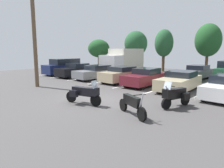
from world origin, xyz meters
name	(u,v)px	position (x,y,z in m)	size (l,w,h in m)	color
ground	(93,101)	(0.00, 0.00, -0.05)	(44.00, 44.00, 0.10)	#423F3F
motorcycle_touring	(84,93)	(0.28, -0.93, 0.64)	(2.30, 0.99, 1.37)	black
motorcycle_second	(175,95)	(4.27, 1.80, 0.65)	(1.01, 2.03, 1.42)	black
motorcycle_third	(132,104)	(3.41, -0.80, 0.55)	(2.12, 1.05, 1.24)	black
parking_stripes	(131,84)	(-1.73, 6.10, 0.00)	(23.68, 4.87, 0.01)	silver
car_navy	(64,67)	(-12.02, 6.48, 0.94)	(1.95, 4.74, 1.89)	navy
car_black	(76,70)	(-9.32, 6.20, 0.71)	(2.03, 4.59, 1.46)	black
car_grey	(95,72)	(-6.28, 6.22, 0.69)	(2.23, 4.41, 1.40)	slate
car_tan	(121,75)	(-3.06, 6.39, 0.72)	(2.05, 4.33, 1.45)	tan
car_maroon	(145,77)	(-0.44, 6.24, 0.71)	(1.85, 4.37, 1.45)	maroon
car_champagne	(179,81)	(2.50, 6.29, 0.69)	(2.22, 4.84, 1.41)	#C1B289
car_far_charcoal	(197,72)	(1.33, 13.05, 0.69)	(1.83, 4.73, 1.41)	#38383D
box_truck	(123,61)	(-7.48, 12.21, 1.61)	(2.55, 6.14, 3.08)	silver
utility_pole	(34,35)	(-6.77, 0.16, 4.10)	(1.72, 0.77, 7.96)	brown
tree_center_right	(136,44)	(-11.71, 20.84, 3.93)	(3.83, 3.83, 6.02)	#4C3823
tree_right	(208,40)	(-0.07, 20.35, 4.13)	(3.28, 3.28, 6.25)	#4C3823
tree_far_right	(99,48)	(-16.90, 17.25, 3.14)	(3.68, 3.68, 4.67)	#4C3823
tree_center	(164,43)	(-4.78, 17.49, 3.78)	(2.46, 2.46, 5.64)	#4C3823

